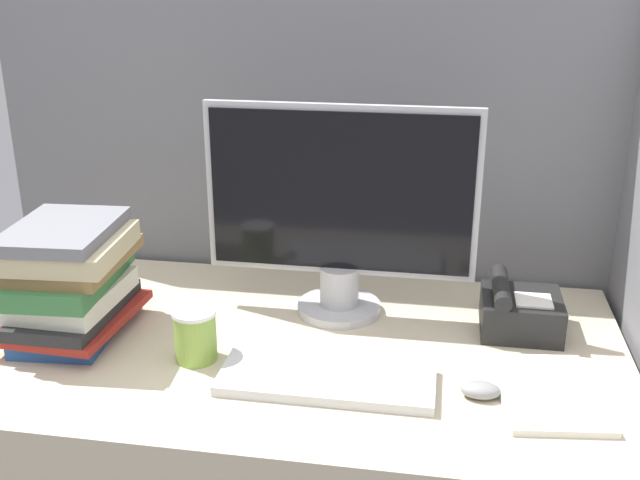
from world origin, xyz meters
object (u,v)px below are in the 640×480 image
Objects in this scene: book_stack at (70,280)px; mouse at (480,390)px; monitor at (340,215)px; coffee_cup at (195,335)px; keyboard at (327,380)px; desk_telephone at (519,311)px.

mouse is at bearing -7.19° from book_stack.
coffee_cup is at bearing -133.44° from monitor.
book_stack is at bearing 168.83° from keyboard.
mouse is at bearing -45.58° from monitor.
desk_telephone is at bearing 10.71° from book_stack.
book_stack is (-0.85, 0.11, 0.11)m from mouse.
monitor is 0.44m from desk_telephone.
mouse is 0.24× the size of book_stack.
coffee_cup reaches higher than keyboard.
monitor reaches higher than coffee_cup.
coffee_cup is at bearing -159.92° from desk_telephone.
coffee_cup is 0.69m from desk_telephone.
desk_telephone is (0.37, 0.29, 0.04)m from keyboard.
monitor is at bearing 134.42° from mouse.
keyboard is at bearing -142.30° from desk_telephone.
keyboard is 0.29m from mouse.
desk_telephone is at bearing 20.08° from coffee_cup.
mouse is (0.29, 0.00, 0.00)m from keyboard.
mouse is 0.87m from book_stack.
keyboard is at bearing -86.06° from monitor.
book_stack is 0.96m from desk_telephone.
desk_telephone reaches higher than keyboard.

